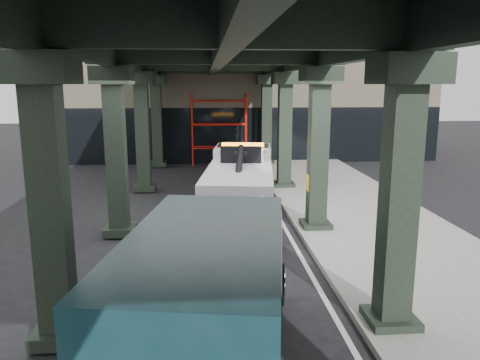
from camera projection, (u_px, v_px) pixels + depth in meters
name	position (u px, v px, depth m)	size (l,w,h in m)	color
ground	(237.00, 256.00, 12.47)	(90.00, 90.00, 0.00)	black
sidewalk	(375.00, 227.00, 14.74)	(5.00, 40.00, 0.15)	gray
lane_stripe	(287.00, 231.00, 14.55)	(0.12, 38.00, 0.01)	silver
viaduct	(218.00, 50.00, 13.30)	(7.40, 32.00, 6.40)	black
building	(246.00, 92.00, 31.35)	(22.00, 10.00, 8.00)	#C6B793
scaffolding	(219.00, 128.00, 26.35)	(3.08, 0.88, 4.00)	red
tow_truck	(241.00, 181.00, 16.30)	(2.94, 7.66, 2.45)	black
towed_van	(209.00, 296.00, 7.20)	(3.18, 6.21, 2.41)	#10333A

